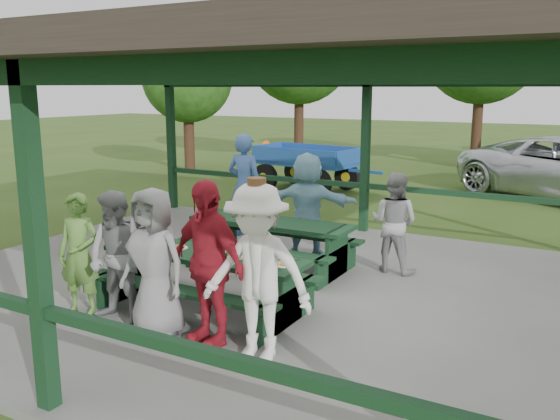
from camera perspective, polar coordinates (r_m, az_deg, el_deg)
The scene contains 18 objects.
ground at distance 8.63m, azimuth -1.34°, elevation -7.82°, with size 90.00×90.00×0.00m, color #325219.
concrete_slab at distance 8.62m, azimuth -1.34°, elevation -7.51°, with size 10.00×8.00×0.10m, color slate.
pavilion_structure at distance 8.14m, azimuth -1.45°, elevation 13.69°, with size 10.60×8.60×3.24m.
picnic_table_near at distance 7.60m, azimuth -7.25°, elevation -6.05°, with size 2.72×1.39×0.75m.
picnic_table_far at distance 9.31m, azimuth -0.89°, elevation -2.66°, with size 2.62×1.39×0.75m.
table_setting at distance 7.46m, azimuth -6.51°, elevation -3.95°, with size 2.27×0.45×0.10m.
contestant_green at distance 7.71m, azimuth -18.76°, elevation -4.10°, with size 0.56×0.37×1.53m, color #568936.
contestant_grey_left at distance 7.33m, azimuth -15.38°, elevation -4.43°, with size 0.78×0.61×1.60m, color gray.
contestant_grey_mid at distance 6.81m, azimuth -12.05°, elevation -5.02°, with size 0.84×0.54×1.71m, color gray.
contestant_red at distance 6.49m, azimuth -7.02°, elevation -5.10°, with size 1.08×0.45×1.84m, color #AF1D2D.
contestant_white_fedora at distance 6.08m, azimuth -2.20°, elevation -6.06°, with size 1.27×0.83×1.91m.
spectator_lblue at distance 9.82m, azimuth 2.68°, elevation 0.49°, with size 1.63×0.52×1.76m, color #83B6CA.
spectator_blue at distance 11.16m, azimuth -3.39°, elevation 2.36°, with size 0.71×0.47×1.96m, color #3B5D99.
spectator_grey at distance 9.19m, azimuth 10.91°, elevation -1.17°, with size 0.75×0.59×1.55m, color #959597.
farm_trailer at distance 16.92m, azimuth 2.58°, elevation 4.16°, with size 3.91×2.02×1.36m.
tree_far_left at distance 22.90m, azimuth 1.87°, elevation 15.08°, with size 4.01×4.01×6.26m.
tree_left at distance 22.39m, azimuth 18.89°, elevation 14.77°, with size 4.09×4.09×6.39m.
tree_edge_left at distance 20.63m, azimuth -8.92°, elevation 12.47°, with size 3.05×3.05×4.76m.
Camera 1 is at (4.15, -7.00, 2.88)m, focal length 38.00 mm.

